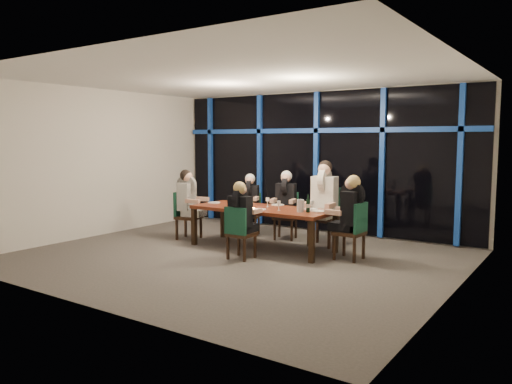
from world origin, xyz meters
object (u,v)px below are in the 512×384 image
Objects in this scene: chair_far_right at (325,213)px; chair_end_left at (185,213)px; diner_far_left at (250,195)px; diner_end_left at (188,194)px; diner_far_mid at (286,195)px; diner_near_mid at (241,208)px; chair_far_mid at (287,213)px; dining_table at (262,211)px; diner_far_right at (324,191)px; diner_end_right at (350,205)px; chair_end_right at (354,228)px; wine_bottle at (308,205)px; water_pitcher at (300,206)px; chair_far_left at (250,211)px; chair_near_mid at (239,230)px.

chair_end_left is at bearing -161.99° from chair_far_right.
diner_far_left is 1.28m from diner_end_left.
chair_far_right is 1.74m from diner_far_left.
diner_far_mid reaches higher than chair_end_left.
diner_far_left is (-1.72, -0.01, 0.22)m from chair_far_right.
diner_end_left reaches higher than diner_near_mid.
chair_far_mid is 0.93m from chair_far_right.
dining_table is 1.22m from diner_far_right.
diner_end_right is at bearing -39.23° from diner_far_left.
chair_end_right reaches higher than chair_far_mid.
diner_far_right is 0.92m from wine_bottle.
diner_near_mid reaches higher than water_pitcher.
diner_far_left reaches higher than chair_far_right.
diner_far_right is 2.67m from diner_end_left.
diner_far_right is (1.76, -0.15, 0.55)m from chair_far_left.
diner_far_left is 2.78× the size of wine_bottle.
dining_table is 1.08m from chair_far_mid.
chair_far_right reaches higher than chair_end_left.
water_pitcher is (2.61, 0.01, 0.33)m from chair_end_left.
diner_near_mid is (-0.66, -1.68, -0.19)m from diner_far_right.
chair_end_left is 3.50m from chair_end_right.
diner_far_mid reaches higher than water_pitcher.
chair_near_mid is 0.83× the size of diner_far_right.
diner_far_mid is (-0.89, 0.05, 0.28)m from chair_far_right.
diner_far_left is at bearing 173.09° from diner_far_right.
water_pitcher is at bearing -156.25° from wine_bottle.
diner_far_mid is at bearing -17.98° from diner_far_left.
chair_far_right is 1.96m from chair_near_mid.
diner_far_left is at bearing -62.23° from chair_near_mid.
wine_bottle is (1.07, -1.10, 0.35)m from chair_far_mid.
chair_end_right is at bearing -41.44° from diner_far_mid.
diner_end_right is at bearing -90.00° from chair_end_right.
chair_far_left is 4.05× the size of water_pitcher.
wine_bottle is at bearing -75.04° from diner_end_right.
chair_end_left is 3.11× the size of wine_bottle.
chair_far_left is at bearing 133.71° from dining_table.
chair_far_mid reaches higher than chair_near_mid.
chair_far_left is 0.82× the size of diner_far_right.
diner_far_mid reaches higher than chair_far_mid.
dining_table is 2.47× the size of diner_far_right.
diner_far_right reaches higher than chair_far_left.
chair_far_right is 0.44m from diner_far_right.
water_pitcher reaches higher than dining_table.
diner_far_right reaches higher than diner_far_mid.
diner_end_left is at bearing -26.56° from chair_near_mid.
diner_far_right is (2.57, 0.95, 0.50)m from chair_end_left.
chair_near_mid is 1.25m from wine_bottle.
diner_far_mid is at bearing -114.58° from diner_end_right.
diner_far_right is (1.73, -0.09, 0.20)m from diner_far_left.
chair_far_right is 2.71m from diner_end_left.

